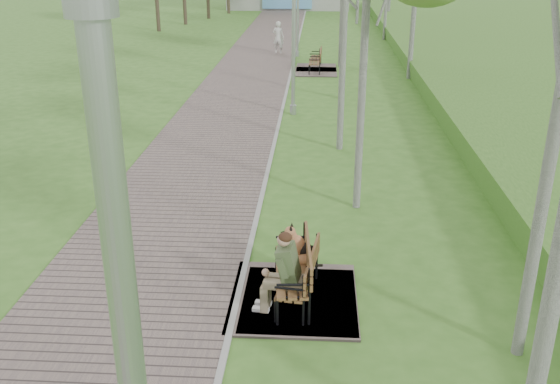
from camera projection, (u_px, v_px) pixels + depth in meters
The scene contains 9 objects.
walkway at pixel (247, 80), 25.72m from camera, with size 3.50×67.00×0.04m, color #675854.
kerb at pixel (289, 80), 25.62m from camera, with size 0.10×67.00×0.05m, color #999993.
bench_main at pixel (294, 278), 9.83m from camera, with size 1.82×2.02×1.58m.
bench_second at pixel (292, 286), 10.02m from camera, with size 2.03×2.26×1.25m.
bench_third at pixel (315, 67), 27.23m from camera, with size 1.89×2.10×1.16m.
bench_far at pixel (316, 64), 28.12m from camera, with size 1.79×1.98×1.10m.
lamp_post_second at pixel (294, 36), 19.80m from camera, with size 0.21×0.21×5.47m.
lamp_post_third at pixel (298, 10), 30.19m from camera, with size 0.18×0.18×4.74m.
pedestrian_near at pixel (278, 37), 31.53m from camera, with size 0.59×0.39×1.61m, color silver.
Camera 1 is at (1.23, -3.94, 5.40)m, focal length 40.00 mm.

